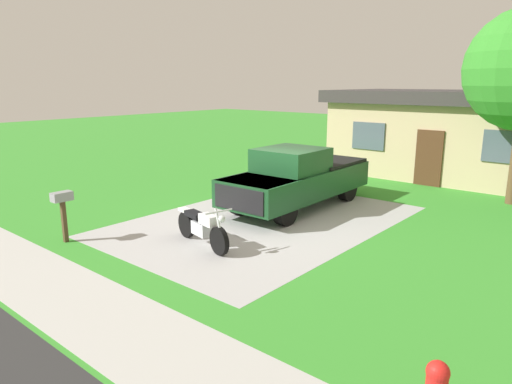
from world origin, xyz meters
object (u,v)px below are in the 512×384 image
object	(u,v)px
mailbox	(62,203)
neighbor_house	(453,133)
pickup_truck	(299,177)
motorcycle	(202,227)

from	to	relation	value
mailbox	neighbor_house	distance (m)	15.29
mailbox	pickup_truck	bearing A→B (deg)	69.03
pickup_truck	neighbor_house	xyz separation A→B (m)	(1.95, 8.20, 0.84)
motorcycle	pickup_truck	bearing A→B (deg)	94.04
mailbox	neighbor_house	xyz separation A→B (m)	(4.41, 14.62, 0.81)
neighbor_house	mailbox	bearing A→B (deg)	-106.79
pickup_truck	neighbor_house	distance (m)	8.47
motorcycle	neighbor_house	bearing A→B (deg)	82.62
pickup_truck	mailbox	xyz separation A→B (m)	(-2.46, -6.42, 0.03)
pickup_truck	mailbox	world-z (taller)	pickup_truck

